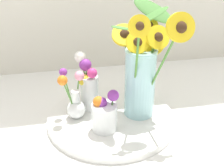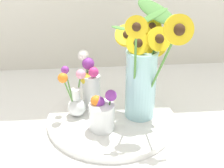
% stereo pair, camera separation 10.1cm
% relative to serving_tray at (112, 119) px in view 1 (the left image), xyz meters
% --- Properties ---
extents(ground_plane, '(6.00, 6.00, 0.00)m').
position_rel_serving_tray_xyz_m(ground_plane, '(-0.00, -0.08, -0.01)').
color(ground_plane, white).
extents(serving_tray, '(0.44, 0.44, 0.02)m').
position_rel_serving_tray_xyz_m(serving_tray, '(0.00, 0.00, 0.00)').
color(serving_tray, white).
rests_on(serving_tray, ground_plane).
extents(mason_jar_sunflowers, '(0.23, 0.25, 0.39)m').
position_rel_serving_tray_xyz_m(mason_jar_sunflowers, '(0.10, 0.00, 0.18)').
color(mason_jar_sunflowers, '#9ED1D6').
rests_on(mason_jar_sunflowers, serving_tray).
extents(vase_small_center, '(0.09, 0.08, 0.14)m').
position_rel_serving_tray_xyz_m(vase_small_center, '(-0.04, -0.06, 0.07)').
color(vase_small_center, white).
rests_on(vase_small_center, serving_tray).
extents(vase_bulb_right, '(0.09, 0.08, 0.17)m').
position_rel_serving_tray_xyz_m(vase_bulb_right, '(-0.12, 0.02, 0.08)').
color(vase_bulb_right, white).
rests_on(vase_bulb_right, serving_tray).
extents(vase_small_back, '(0.07, 0.10, 0.20)m').
position_rel_serving_tray_xyz_m(vase_small_back, '(-0.07, 0.08, 0.10)').
color(vase_small_back, white).
rests_on(vase_small_back, serving_tray).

